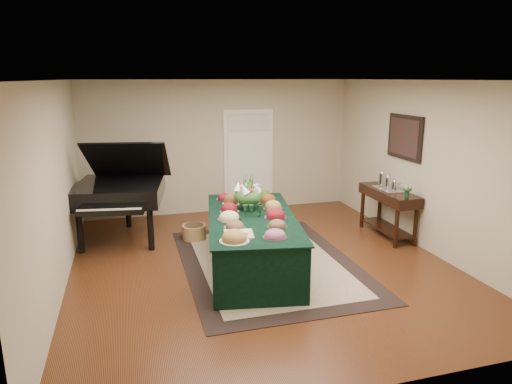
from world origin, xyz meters
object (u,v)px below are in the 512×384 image
object	(u,v)px
floral_centerpiece	(248,193)
grand_piano	(120,190)
mahogany_sideboard	(389,200)
buffet_table	(252,242)

from	to	relation	value
floral_centerpiece	grand_piano	distance (m)	2.37
floral_centerpiece	grand_piano	size ratio (longest dim) A/B	0.23
floral_centerpiece	mahogany_sideboard	xyz separation A→B (m)	(2.62, 0.32, -0.40)
floral_centerpiece	mahogany_sideboard	world-z (taller)	floral_centerpiece
grand_piano	mahogany_sideboard	world-z (taller)	grand_piano
floral_centerpiece	grand_piano	world-z (taller)	grand_piano
buffet_table	mahogany_sideboard	distance (m)	2.76
buffet_table	floral_centerpiece	distance (m)	0.74
mahogany_sideboard	buffet_table	bearing A→B (deg)	-165.80
floral_centerpiece	mahogany_sideboard	size ratio (longest dim) A/B	0.33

